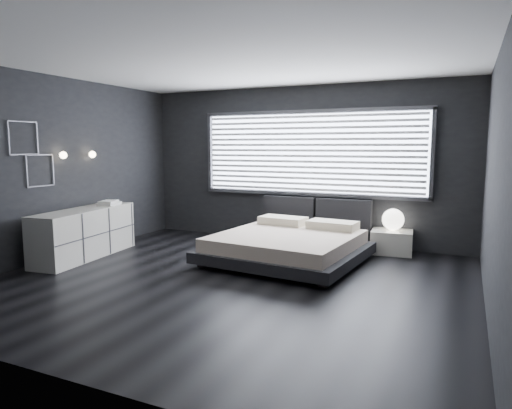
% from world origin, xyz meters
% --- Properties ---
extents(room, '(6.04, 6.00, 2.80)m').
position_xyz_m(room, '(0.00, 0.00, 1.40)').
color(room, black).
rests_on(room, ground).
extents(window, '(4.14, 0.09, 1.52)m').
position_xyz_m(window, '(0.20, 2.70, 1.61)').
color(window, white).
rests_on(window, ground).
extents(headboard, '(1.96, 0.16, 0.52)m').
position_xyz_m(headboard, '(0.34, 2.64, 0.57)').
color(headboard, black).
rests_on(headboard, ground).
extents(sconce_near, '(0.18, 0.11, 0.11)m').
position_xyz_m(sconce_near, '(-2.88, 0.05, 1.60)').
color(sconce_near, silver).
rests_on(sconce_near, ground).
extents(sconce_far, '(0.18, 0.11, 0.11)m').
position_xyz_m(sconce_far, '(-2.88, 0.65, 1.60)').
color(sconce_far, silver).
rests_on(sconce_far, ground).
extents(wall_art_upper, '(0.01, 0.48, 0.48)m').
position_xyz_m(wall_art_upper, '(-2.98, -0.55, 1.85)').
color(wall_art_upper, '#47474C').
rests_on(wall_art_upper, ground).
extents(wall_art_lower, '(0.01, 0.48, 0.48)m').
position_xyz_m(wall_art_lower, '(-2.98, -0.30, 1.38)').
color(wall_art_lower, '#47474C').
rests_on(wall_art_lower, ground).
extents(bed, '(2.33, 2.24, 0.56)m').
position_xyz_m(bed, '(0.35, 1.23, 0.26)').
color(bed, black).
rests_on(bed, ground).
extents(nightstand, '(0.69, 0.59, 0.38)m').
position_xyz_m(nightstand, '(1.69, 2.47, 0.19)').
color(nightstand, silver).
rests_on(nightstand, ground).
extents(orb_lamp, '(0.35, 0.35, 0.35)m').
position_xyz_m(orb_lamp, '(1.69, 2.52, 0.55)').
color(orb_lamp, white).
rests_on(orb_lamp, nightstand).
extents(dresser, '(0.76, 1.96, 0.76)m').
position_xyz_m(dresser, '(-2.65, 0.18, 0.38)').
color(dresser, silver).
rests_on(dresser, ground).
extents(book_stack, '(0.34, 0.40, 0.07)m').
position_xyz_m(book_stack, '(-2.65, 0.74, 0.80)').
color(book_stack, silver).
rests_on(book_stack, dresser).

